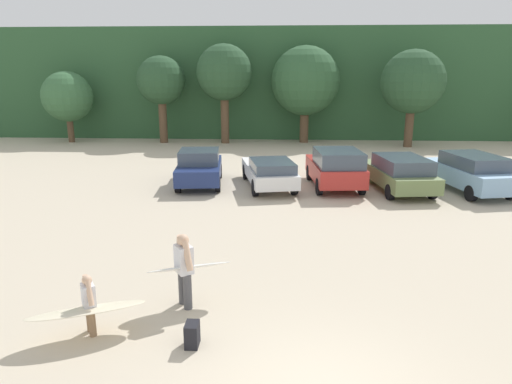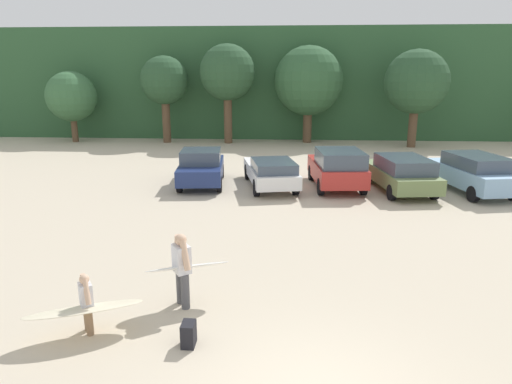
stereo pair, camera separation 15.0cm
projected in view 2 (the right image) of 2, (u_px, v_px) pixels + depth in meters
The scene contains 16 objects.
hillside_ridge at pixel (293, 83), 39.11m from camera, with size 108.00×12.00×8.17m, color #2D5633.
tree_far_left at pixel (71, 97), 32.53m from camera, with size 3.55×3.55×5.02m.
tree_far_right at pixel (164, 81), 31.94m from camera, with size 3.36×3.36×6.07m.
tree_left at pixel (227, 73), 31.50m from camera, with size 3.86×3.86×6.85m.
tree_center_left at pixel (309, 81), 31.92m from camera, with size 4.83×4.83×6.76m.
tree_right at pixel (416, 82), 29.81m from camera, with size 4.17×4.17×6.40m.
parked_car_navy at pixel (201, 167), 20.20m from camera, with size 2.27×4.24×1.58m.
parked_car_white at pixel (271, 171), 19.69m from camera, with size 2.70×4.96×1.31m.
parked_car_red at pixel (337, 167), 19.53m from camera, with size 2.30×4.28×1.73m.
parked_car_olive_green at pixel (401, 173), 19.07m from camera, with size 2.48×4.78×1.50m.
parked_car_sky_blue at pixel (474, 172), 18.89m from camera, with size 2.69×4.76×1.60m.
person_adult at pixel (182, 266), 9.52m from camera, with size 0.52×0.69×1.62m.
person_child at pixel (86, 300), 8.56m from camera, with size 0.38×0.48×1.20m.
surfboard_white at pixel (188, 267), 9.61m from camera, with size 1.85×1.10×0.27m.
surfboard_cream at pixel (84, 309), 8.48m from camera, with size 2.21×1.39×0.19m.
backpack_dropped at pixel (189, 334), 8.26m from camera, with size 0.24×0.34×0.45m.
Camera 2 is at (-0.52, -5.82, 4.80)m, focal length 31.92 mm.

